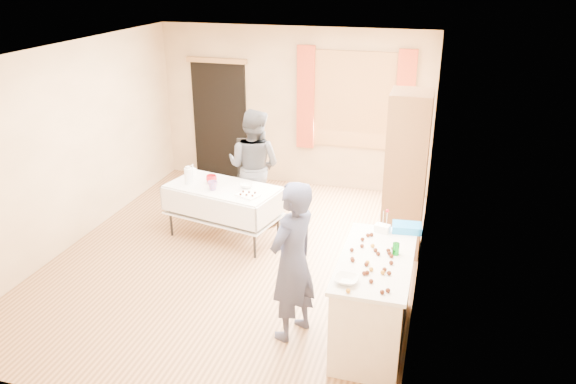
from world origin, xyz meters
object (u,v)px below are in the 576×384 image
(party_table, at_px, (224,207))
(girl, at_px, (292,262))
(chair, at_px, (251,189))
(woman, at_px, (254,166))
(cabinet, at_px, (406,174))
(counter, at_px, (373,299))

(party_table, relative_size, girl, 0.99)
(chair, height_order, woman, woman)
(party_table, distance_m, chair, 1.02)
(cabinet, height_order, woman, cabinet)
(chair, xyz_separation_m, girl, (1.44, -2.85, 0.51))
(counter, xyz_separation_m, chair, (-2.22, 2.70, -0.14))
(chair, relative_size, girl, 0.64)
(cabinet, height_order, party_table, cabinet)
(cabinet, xyz_separation_m, woman, (-2.13, 0.33, -0.22))
(girl, height_order, woman, woman)
(counter, height_order, girl, girl)
(cabinet, distance_m, chair, 2.53)
(counter, distance_m, chair, 3.50)
(cabinet, xyz_separation_m, chair, (-2.32, 0.70, -0.73))
(girl, relative_size, woman, 1.00)
(chair, height_order, girl, girl)
(cabinet, distance_m, party_table, 2.45)
(counter, distance_m, girl, 0.88)
(cabinet, relative_size, chair, 1.97)
(party_table, relative_size, woman, 0.98)
(counter, bearing_deg, cabinet, 87.14)
(party_table, distance_m, woman, 0.78)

